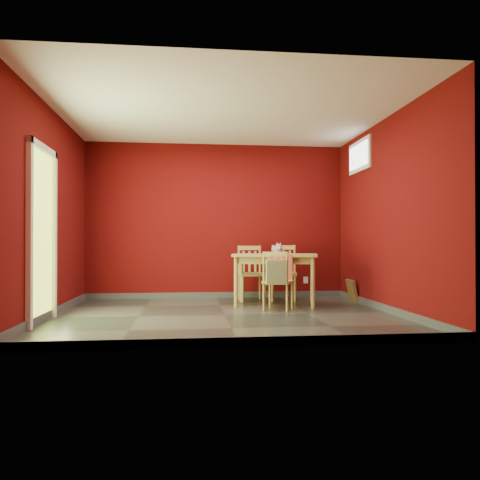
{
  "coord_description": "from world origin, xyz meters",
  "views": [
    {
      "loc": [
        -0.47,
        -6.2,
        0.94
      ],
      "look_at": [
        0.25,
        0.45,
        1.0
      ],
      "focal_mm": 35.0,
      "sensor_mm": 36.0,
      "label": 1
    }
  ],
  "objects": [
    {
      "name": "dining_table",
      "position": [
        0.85,
        0.92,
        0.69
      ],
      "size": [
        1.41,
        1.02,
        0.79
      ],
      "color": "tan",
      "rests_on": "ground"
    },
    {
      "name": "tote_bag",
      "position": [
        0.73,
        0.18,
        0.55
      ],
      "size": [
        0.28,
        0.17,
        0.4
      ],
      "color": "#899A63",
      "rests_on": "chair_near"
    },
    {
      "name": "chair_far_left",
      "position": [
        0.56,
        1.56,
        0.47
      ],
      "size": [
        0.46,
        0.46,
        0.92
      ],
      "color": "tan",
      "rests_on": "ground"
    },
    {
      "name": "chair_near",
      "position": [
        0.78,
        0.37,
        0.43
      ],
      "size": [
        0.52,
        0.52,
        0.84
      ],
      "color": "tan",
      "rests_on": "ground"
    },
    {
      "name": "room_shell",
      "position": [
        0.0,
        0.0,
        0.05
      ],
      "size": [
        4.5,
        4.5,
        4.5
      ],
      "color": "#510808",
      "rests_on": "ground"
    },
    {
      "name": "chair_far_right",
      "position": [
        1.11,
        1.53,
        0.47
      ],
      "size": [
        0.51,
        0.51,
        0.93
      ],
      "color": "tan",
      "rests_on": "ground"
    },
    {
      "name": "doorway",
      "position": [
        -2.23,
        -0.4,
        1.12
      ],
      "size": [
        0.06,
        1.01,
        2.13
      ],
      "color": "#B7D838",
      "rests_on": "ground"
    },
    {
      "name": "ground",
      "position": [
        0.0,
        0.0,
        0.0
      ],
      "size": [
        4.5,
        4.5,
        0.0
      ],
      "primitive_type": "plane",
      "color": "#2D342D",
      "rests_on": "ground"
    },
    {
      "name": "window",
      "position": [
        2.23,
        1.0,
        2.35
      ],
      "size": [
        0.05,
        0.9,
        0.5
      ],
      "color": "white",
      "rests_on": "room_shell"
    },
    {
      "name": "picture_frame",
      "position": [
        2.19,
        1.24,
        0.18
      ],
      "size": [
        0.13,
        0.36,
        0.36
      ],
      "color": "brown",
      "rests_on": "ground"
    },
    {
      "name": "outlet_plate",
      "position": [
        1.6,
        1.99,
        0.3
      ],
      "size": [
        0.08,
        0.02,
        0.12
      ],
      "primitive_type": "cube",
      "color": "silver",
      "rests_on": "room_shell"
    },
    {
      "name": "table_runner",
      "position": [
        0.85,
        0.8,
        0.73
      ],
      "size": [
        0.53,
        0.83,
        0.38
      ],
      "color": "#BF5135",
      "rests_on": "dining_table"
    },
    {
      "name": "cat",
      "position": [
        0.89,
        1.02,
        0.88
      ],
      "size": [
        0.26,
        0.39,
        0.18
      ],
      "primitive_type": null,
      "rotation": [
        0.0,
        0.0,
        -0.23
      ],
      "color": "slate",
      "rests_on": "table_runner"
    }
  ]
}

